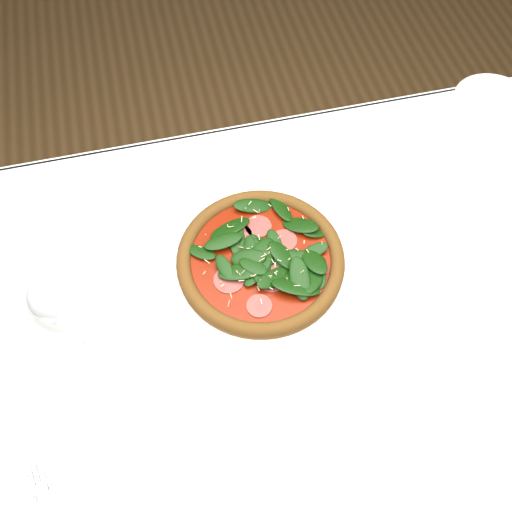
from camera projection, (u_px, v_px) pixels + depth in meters
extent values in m
plane|color=brown|center=(273.00, 434.00, 1.53)|extent=(6.00, 6.00, 0.00)
cube|color=silver|center=(284.00, 320.00, 0.90)|extent=(1.20, 0.80, 0.04)
cylinder|color=#48301D|center=(16.00, 307.00, 1.33)|extent=(0.06, 0.06, 0.71)
cylinder|color=#48301D|center=(448.00, 218.00, 1.45)|extent=(0.06, 0.06, 0.71)
cube|color=silver|center=(233.00, 166.00, 1.18)|extent=(1.20, 0.01, 0.22)
cylinder|color=white|center=(260.00, 264.00, 0.92)|extent=(0.31, 0.31, 0.01)
torus|color=white|center=(260.00, 263.00, 0.92)|extent=(0.31, 0.31, 0.01)
cylinder|color=brown|center=(261.00, 261.00, 0.91)|extent=(0.34, 0.34, 0.01)
torus|color=#976022|center=(261.00, 259.00, 0.91)|extent=(0.34, 0.34, 0.02)
cylinder|color=maroon|center=(261.00, 259.00, 0.91)|extent=(0.28, 0.28, 0.00)
cylinder|color=#A54742|center=(261.00, 258.00, 0.90)|extent=(0.25, 0.25, 0.00)
ellipsoid|color=#113309|center=(261.00, 255.00, 0.90)|extent=(0.27, 0.27, 0.02)
cylinder|color=beige|center=(261.00, 253.00, 0.89)|extent=(0.25, 0.25, 0.00)
cylinder|color=white|center=(85.00, 342.00, 0.86)|extent=(0.07, 0.07, 0.00)
cylinder|color=white|center=(76.00, 329.00, 0.82)|extent=(0.01, 0.01, 0.09)
ellipsoid|color=white|center=(58.00, 301.00, 0.74)|extent=(0.08, 0.08, 0.10)
cube|color=silver|center=(38.00, 476.00, 0.75)|extent=(0.03, 0.05, 0.00)
cylinder|color=white|center=(494.00, 103.00, 1.11)|extent=(0.16, 0.16, 0.01)
torus|color=white|center=(494.00, 102.00, 1.10)|extent=(0.16, 0.16, 0.01)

